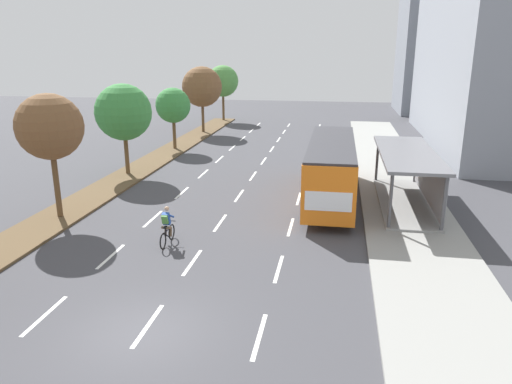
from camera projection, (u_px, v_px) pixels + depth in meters
ground_plane at (143, 333)px, 14.49m from camera, size 140.00×140.00×0.00m
median_strip at (142, 167)px, 34.71m from camera, size 2.60×52.00×0.12m
sidewalk_right at (392, 178)px, 31.88m from camera, size 4.50×52.00×0.15m
lane_divider_left at (203, 174)px, 33.17m from camera, size 0.14×49.33×0.01m
lane_divider_center at (253, 176)px, 32.60m from camera, size 0.14×49.33×0.01m
lane_divider_right at (305, 178)px, 32.04m from camera, size 0.14×49.33×0.01m
bus_shelter at (411, 172)px, 25.88m from camera, size 2.90×9.54×2.86m
bus at (331, 164)px, 26.83m from camera, size 2.54×11.29×3.37m
cyclist at (167, 227)px, 20.91m from camera, size 0.46×1.82×1.71m
median_tree_second at (50, 127)px, 23.09m from camera, size 3.20×3.20×6.15m
median_tree_third at (123, 112)px, 31.69m from camera, size 3.73×3.73×6.02m
median_tree_fourth at (173, 106)px, 40.21m from camera, size 2.92×2.92×5.11m
median_tree_fifth at (202, 87)px, 48.39m from camera, size 4.03×4.03×6.56m
median_tree_farthest at (223, 81)px, 56.80m from camera, size 3.66×3.66×6.41m
building_near_right at (505, 64)px, 35.93m from camera, size 8.12×14.44×14.37m
building_mid_right at (475, 40)px, 48.27m from camera, size 9.64×12.11×18.28m
building_far_right at (436, 7)px, 63.04m from camera, size 8.06×12.46×27.39m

